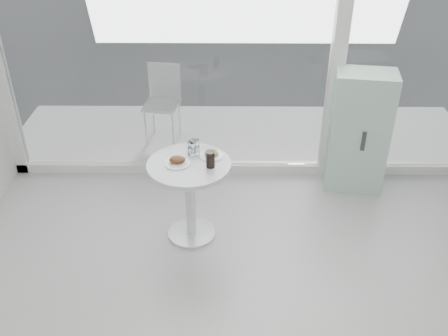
{
  "coord_description": "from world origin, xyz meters",
  "views": [
    {
      "loc": [
        -0.17,
        -1.7,
        2.97
      ],
      "look_at": [
        -0.2,
        1.7,
        0.85
      ],
      "focal_mm": 40.0,
      "sensor_mm": 36.0,
      "label": 1
    }
  ],
  "objects_px": {
    "plate_donut": "(211,154)",
    "water_tumbler_b": "(195,148)",
    "cola_glass": "(210,160)",
    "main_table": "(190,185)",
    "patio_chair": "(163,98)",
    "water_tumbler_a": "(192,149)",
    "plate_fritter": "(178,161)",
    "mint_cabinet": "(359,132)"
  },
  "relations": [
    {
      "from": "mint_cabinet",
      "to": "patio_chair",
      "type": "bearing_deg",
      "value": 163.99
    },
    {
      "from": "mint_cabinet",
      "to": "plate_donut",
      "type": "height_order",
      "value": "mint_cabinet"
    },
    {
      "from": "mint_cabinet",
      "to": "main_table",
      "type": "bearing_deg",
      "value": -143.54
    },
    {
      "from": "main_table",
      "to": "mint_cabinet",
      "type": "xyz_separation_m",
      "value": [
        1.65,
        0.86,
        0.08
      ]
    },
    {
      "from": "water_tumbler_b",
      "to": "cola_glass",
      "type": "height_order",
      "value": "cola_glass"
    },
    {
      "from": "plate_fritter",
      "to": "water_tumbler_a",
      "type": "distance_m",
      "value": 0.19
    },
    {
      "from": "mint_cabinet",
      "to": "cola_glass",
      "type": "distance_m",
      "value": 1.74
    },
    {
      "from": "water_tumbler_a",
      "to": "water_tumbler_b",
      "type": "xyz_separation_m",
      "value": [
        0.03,
        0.01,
        0.0
      ]
    },
    {
      "from": "water_tumbler_a",
      "to": "water_tumbler_b",
      "type": "bearing_deg",
      "value": 26.72
    },
    {
      "from": "plate_donut",
      "to": "water_tumbler_b",
      "type": "xyz_separation_m",
      "value": [
        -0.14,
        0.05,
        0.04
      ]
    },
    {
      "from": "plate_donut",
      "to": "cola_glass",
      "type": "xyz_separation_m",
      "value": [
        -0.0,
        -0.17,
        0.05
      ]
    },
    {
      "from": "water_tumbler_b",
      "to": "water_tumbler_a",
      "type": "bearing_deg",
      "value": -153.28
    },
    {
      "from": "main_table",
      "to": "mint_cabinet",
      "type": "relative_size",
      "value": 0.61
    },
    {
      "from": "patio_chair",
      "to": "plate_donut",
      "type": "relative_size",
      "value": 4.3
    },
    {
      "from": "mint_cabinet",
      "to": "plate_fritter",
      "type": "distance_m",
      "value": 1.95
    },
    {
      "from": "plate_fritter",
      "to": "water_tumbler_a",
      "type": "xyz_separation_m",
      "value": [
        0.11,
        0.16,
        0.03
      ]
    },
    {
      "from": "main_table",
      "to": "plate_fritter",
      "type": "bearing_deg",
      "value": -176.26
    },
    {
      "from": "mint_cabinet",
      "to": "water_tumbler_b",
      "type": "bearing_deg",
      "value": -147.72
    },
    {
      "from": "mint_cabinet",
      "to": "water_tumbler_a",
      "type": "relative_size",
      "value": 10.42
    },
    {
      "from": "plate_fritter",
      "to": "water_tumbler_b",
      "type": "distance_m",
      "value": 0.22
    },
    {
      "from": "main_table",
      "to": "plate_fritter",
      "type": "xyz_separation_m",
      "value": [
        -0.09,
        -0.01,
        0.25
      ]
    },
    {
      "from": "plate_donut",
      "to": "water_tumbler_a",
      "type": "xyz_separation_m",
      "value": [
        -0.17,
        0.03,
        0.03
      ]
    },
    {
      "from": "patio_chair",
      "to": "plate_donut",
      "type": "xyz_separation_m",
      "value": [
        0.63,
        -1.71,
        0.23
      ]
    },
    {
      "from": "water_tumbler_a",
      "to": "water_tumbler_b",
      "type": "relative_size",
      "value": 0.92
    },
    {
      "from": "plate_fritter",
      "to": "cola_glass",
      "type": "distance_m",
      "value": 0.29
    },
    {
      "from": "water_tumbler_a",
      "to": "mint_cabinet",
      "type": "bearing_deg",
      "value": 23.45
    },
    {
      "from": "main_table",
      "to": "water_tumbler_a",
      "type": "distance_m",
      "value": 0.31
    },
    {
      "from": "plate_donut",
      "to": "water_tumbler_b",
      "type": "distance_m",
      "value": 0.16
    },
    {
      "from": "water_tumbler_b",
      "to": "cola_glass",
      "type": "relative_size",
      "value": 0.9
    },
    {
      "from": "plate_fritter",
      "to": "water_tumbler_b",
      "type": "height_order",
      "value": "water_tumbler_b"
    },
    {
      "from": "water_tumbler_a",
      "to": "cola_glass",
      "type": "bearing_deg",
      "value": -50.38
    },
    {
      "from": "main_table",
      "to": "cola_glass",
      "type": "relative_size",
      "value": 5.29
    },
    {
      "from": "mint_cabinet",
      "to": "patio_chair",
      "type": "relative_size",
      "value": 1.39
    },
    {
      "from": "plate_fritter",
      "to": "water_tumbler_b",
      "type": "bearing_deg",
      "value": 51.72
    },
    {
      "from": "patio_chair",
      "to": "water_tumbler_a",
      "type": "relative_size",
      "value": 7.48
    },
    {
      "from": "water_tumbler_b",
      "to": "mint_cabinet",
      "type": "bearing_deg",
      "value": 23.4
    },
    {
      "from": "patio_chair",
      "to": "plate_donut",
      "type": "height_order",
      "value": "patio_chair"
    },
    {
      "from": "patio_chair",
      "to": "cola_glass",
      "type": "distance_m",
      "value": 2.0
    },
    {
      "from": "plate_donut",
      "to": "cola_glass",
      "type": "distance_m",
      "value": 0.18
    },
    {
      "from": "patio_chair",
      "to": "water_tumbler_a",
      "type": "height_order",
      "value": "patio_chair"
    },
    {
      "from": "main_table",
      "to": "patio_chair",
      "type": "relative_size",
      "value": 0.85
    },
    {
      "from": "plate_fritter",
      "to": "cola_glass",
      "type": "bearing_deg",
      "value": -9.44
    }
  ]
}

